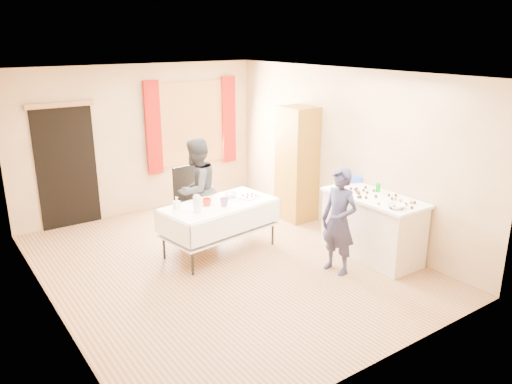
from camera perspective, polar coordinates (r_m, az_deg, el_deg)
floor at (r=7.09m, az=-3.73°, el=-8.22°), size 4.50×5.50×0.02m
ceiling at (r=6.40m, az=-4.20°, el=13.42°), size 4.50×5.50×0.02m
wall_back at (r=9.04m, az=-13.09°, el=5.83°), size 4.50×0.02×2.60m
wall_front at (r=4.61m, az=14.20°, el=-5.55°), size 4.50×0.02×2.60m
wall_left at (r=5.85m, az=-23.27°, el=-1.51°), size 0.02×5.50×2.60m
wall_right at (r=7.99m, az=10.10°, el=4.50°), size 0.02×5.50×2.60m
window_frame at (r=9.38m, az=-7.39°, el=7.79°), size 1.32×0.06×1.52m
window_pane at (r=9.37m, az=-7.35°, el=7.78°), size 1.20×0.02×1.40m
curtain_left at (r=9.00m, az=-11.66°, el=7.17°), size 0.28×0.06×1.65m
curtain_right at (r=9.72m, az=-3.14°, el=8.24°), size 0.28×0.06×1.65m
doorway at (r=8.69m, az=-20.82°, el=2.63°), size 0.95×0.04×2.00m
door_lintel at (r=8.48m, az=-21.51°, el=9.26°), size 1.05×0.06×0.08m
cabinet at (r=8.49m, az=4.70°, el=3.20°), size 0.50×0.60×1.94m
counter at (r=7.32m, az=13.16°, el=-3.84°), size 0.70×1.48×0.91m
party_table at (r=7.29m, az=-4.17°, el=-3.57°), size 1.75×1.06×0.75m
chair at (r=8.11m, az=-7.29°, el=-2.39°), size 0.47×0.47×1.07m
girl at (r=6.66m, az=9.47°, el=-3.30°), size 0.64×0.52×1.44m
woman at (r=7.70m, az=-6.81°, el=0.28°), size 1.24×1.20×1.59m
soda_can at (r=7.35m, az=13.78°, el=0.48°), size 0.08×0.08×0.12m
mixing_bowl at (r=6.73m, az=15.71°, el=-1.57°), size 0.24×0.24×0.05m
foam_block at (r=7.51m, az=9.55°, el=0.93°), size 0.16×0.12×0.08m
blue_basket at (r=7.79m, az=10.75°, el=1.47°), size 0.35×0.30×0.08m
pitcher at (r=6.83m, az=-6.73°, el=-1.42°), size 0.13×0.13×0.22m
cup_red at (r=7.10m, az=-5.64°, el=-1.15°), size 0.16×0.16×0.10m
cup_rainbow at (r=7.05m, az=-3.66°, el=-1.16°), size 0.17×0.17×0.12m
small_bowl at (r=7.46m, az=-2.91°, el=-0.32°), size 0.25×0.25×0.06m
pastry_tray at (r=7.42m, az=-0.74°, el=-0.55°), size 0.34×0.30×0.02m
bottle at (r=6.99m, az=-9.07°, el=-1.26°), size 0.11×0.12×0.18m
cake_balls at (r=7.06m, az=13.85°, el=-0.57°), size 0.53×1.11×0.04m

